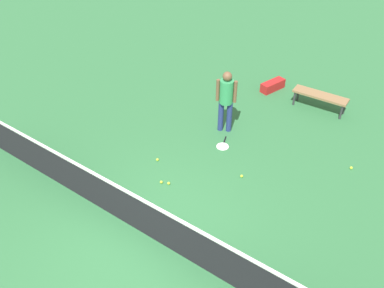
{
  "coord_description": "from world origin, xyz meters",
  "views": [
    {
      "loc": [
        -3.8,
        3.89,
        6.41
      ],
      "look_at": [
        0.34,
        -1.94,
        0.9
      ],
      "focal_mm": 39.04,
      "sensor_mm": 36.0,
      "label": 1
    }
  ],
  "objects_px": {
    "tennis_ball_near_player": "(351,168)",
    "tennis_ball_stray_left": "(242,176)",
    "player_near_side": "(226,97)",
    "tennis_racket_near_player": "(223,146)",
    "courtside_bench": "(320,96)",
    "equipment_bag": "(274,85)",
    "tennis_ball_midcourt": "(169,183)",
    "tennis_ball_baseline": "(161,182)",
    "tennis_ball_by_net": "(157,160)"
  },
  "relations": [
    {
      "from": "player_near_side",
      "to": "tennis_racket_near_player",
      "type": "distance_m",
      "value": 1.22
    },
    {
      "from": "tennis_ball_baseline",
      "to": "tennis_ball_stray_left",
      "type": "bearing_deg",
      "value": -138.36
    },
    {
      "from": "tennis_ball_near_player",
      "to": "tennis_ball_baseline",
      "type": "distance_m",
      "value": 4.43
    },
    {
      "from": "courtside_bench",
      "to": "equipment_bag",
      "type": "bearing_deg",
      "value": -10.06
    },
    {
      "from": "tennis_ball_stray_left",
      "to": "equipment_bag",
      "type": "bearing_deg",
      "value": -73.12
    },
    {
      "from": "tennis_racket_near_player",
      "to": "courtside_bench",
      "type": "height_order",
      "value": "courtside_bench"
    },
    {
      "from": "player_near_side",
      "to": "tennis_ball_midcourt",
      "type": "bearing_deg",
      "value": 92.13
    },
    {
      "from": "player_near_side",
      "to": "tennis_racket_near_player",
      "type": "relative_size",
      "value": 2.81
    },
    {
      "from": "tennis_ball_midcourt",
      "to": "equipment_bag",
      "type": "bearing_deg",
      "value": -89.94
    },
    {
      "from": "player_near_side",
      "to": "tennis_ball_stray_left",
      "type": "relative_size",
      "value": 25.76
    },
    {
      "from": "tennis_racket_near_player",
      "to": "equipment_bag",
      "type": "bearing_deg",
      "value": -85.57
    },
    {
      "from": "tennis_ball_baseline",
      "to": "courtside_bench",
      "type": "relative_size",
      "value": 0.04
    },
    {
      "from": "tennis_ball_midcourt",
      "to": "tennis_ball_stray_left",
      "type": "relative_size",
      "value": 1.0
    },
    {
      "from": "player_near_side",
      "to": "tennis_ball_midcourt",
      "type": "relative_size",
      "value": 25.76
    },
    {
      "from": "tennis_ball_near_player",
      "to": "tennis_ball_midcourt",
      "type": "relative_size",
      "value": 1.0
    },
    {
      "from": "tennis_ball_stray_left",
      "to": "courtside_bench",
      "type": "xyz_separation_m",
      "value": [
        -0.32,
        -3.73,
        0.38
      ]
    },
    {
      "from": "tennis_ball_baseline",
      "to": "tennis_ball_stray_left",
      "type": "height_order",
      "value": "same"
    },
    {
      "from": "courtside_bench",
      "to": "tennis_racket_near_player",
      "type": "bearing_deg",
      "value": 66.97
    },
    {
      "from": "tennis_ball_near_player",
      "to": "tennis_ball_stray_left",
      "type": "height_order",
      "value": "same"
    },
    {
      "from": "tennis_ball_midcourt",
      "to": "tennis_ball_stray_left",
      "type": "distance_m",
      "value": 1.67
    },
    {
      "from": "tennis_racket_near_player",
      "to": "player_near_side",
      "type": "bearing_deg",
      "value": -61.11
    },
    {
      "from": "tennis_ball_midcourt",
      "to": "tennis_ball_baseline",
      "type": "bearing_deg",
      "value": 21.53
    },
    {
      "from": "tennis_ball_near_player",
      "to": "player_near_side",
      "type": "bearing_deg",
      "value": 6.83
    },
    {
      "from": "tennis_racket_near_player",
      "to": "equipment_bag",
      "type": "xyz_separation_m",
      "value": [
        0.25,
        -3.28,
        0.13
      ]
    },
    {
      "from": "tennis_ball_by_net",
      "to": "tennis_ball_stray_left",
      "type": "relative_size",
      "value": 1.0
    },
    {
      "from": "player_near_side",
      "to": "tennis_ball_baseline",
      "type": "height_order",
      "value": "player_near_side"
    },
    {
      "from": "tennis_racket_near_player",
      "to": "tennis_ball_stray_left",
      "type": "xyz_separation_m",
      "value": [
        -0.96,
        0.73,
        0.02
      ]
    },
    {
      "from": "tennis_ball_baseline",
      "to": "tennis_racket_near_player",
      "type": "bearing_deg",
      "value": -101.85
    },
    {
      "from": "tennis_ball_stray_left",
      "to": "tennis_racket_near_player",
      "type": "bearing_deg",
      "value": -37.08
    },
    {
      "from": "tennis_ball_by_net",
      "to": "equipment_bag",
      "type": "relative_size",
      "value": 0.08
    },
    {
      "from": "tennis_ball_midcourt",
      "to": "tennis_ball_baseline",
      "type": "height_order",
      "value": "same"
    },
    {
      "from": "tennis_ball_baseline",
      "to": "equipment_bag",
      "type": "bearing_deg",
      "value": -91.69
    },
    {
      "from": "tennis_ball_near_player",
      "to": "equipment_bag",
      "type": "xyz_separation_m",
      "value": [
        3.16,
        -2.27,
        0.11
      ]
    },
    {
      "from": "player_near_side",
      "to": "tennis_ball_stray_left",
      "type": "height_order",
      "value": "player_near_side"
    },
    {
      "from": "player_near_side",
      "to": "tennis_ball_near_player",
      "type": "xyz_separation_m",
      "value": [
        -3.24,
        -0.39,
        -0.98
      ]
    },
    {
      "from": "tennis_ball_by_net",
      "to": "equipment_bag",
      "type": "distance_m",
      "value": 4.72
    },
    {
      "from": "tennis_racket_near_player",
      "to": "tennis_ball_baseline",
      "type": "distance_m",
      "value": 1.99
    },
    {
      "from": "equipment_bag",
      "to": "courtside_bench",
      "type": "bearing_deg",
      "value": 169.94
    },
    {
      "from": "tennis_ball_baseline",
      "to": "tennis_ball_stray_left",
      "type": "xyz_separation_m",
      "value": [
        -1.37,
        -1.22,
        0.0
      ]
    },
    {
      "from": "tennis_ball_stray_left",
      "to": "player_near_side",
      "type": "bearing_deg",
      "value": -45.92
    },
    {
      "from": "tennis_ball_midcourt",
      "to": "tennis_ball_near_player",
      "type": "bearing_deg",
      "value": -137.5
    },
    {
      "from": "tennis_ball_baseline",
      "to": "tennis_ball_near_player",
      "type": "bearing_deg",
      "value": -138.29
    },
    {
      "from": "tennis_ball_near_player",
      "to": "courtside_bench",
      "type": "distance_m",
      "value": 2.6
    },
    {
      "from": "tennis_racket_near_player",
      "to": "tennis_ball_stray_left",
      "type": "relative_size",
      "value": 9.18
    },
    {
      "from": "tennis_ball_midcourt",
      "to": "tennis_ball_baseline",
      "type": "xyz_separation_m",
      "value": [
        0.16,
        0.06,
        0.0
      ]
    },
    {
      "from": "tennis_ball_by_net",
      "to": "courtside_bench",
      "type": "xyz_separation_m",
      "value": [
        -2.25,
        -4.39,
        0.38
      ]
    },
    {
      "from": "tennis_ball_near_player",
      "to": "tennis_ball_by_net",
      "type": "height_order",
      "value": "same"
    },
    {
      "from": "tennis_ball_baseline",
      "to": "courtside_bench",
      "type": "distance_m",
      "value": 5.24
    },
    {
      "from": "tennis_ball_near_player",
      "to": "equipment_bag",
      "type": "distance_m",
      "value": 3.89
    },
    {
      "from": "tennis_ball_by_net",
      "to": "player_near_side",
      "type": "bearing_deg",
      "value": -107.56
    }
  ]
}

